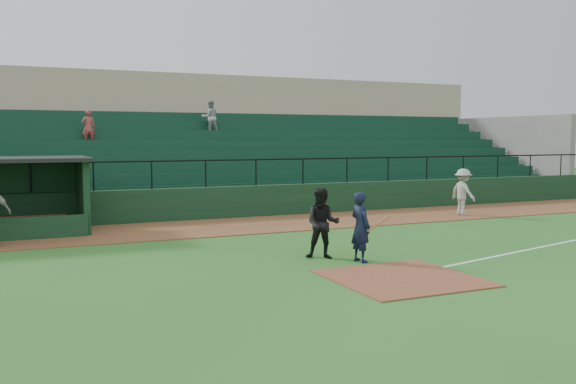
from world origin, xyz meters
name	(u,v)px	position (x,y,z in m)	size (l,w,h in m)	color
ground	(377,270)	(0.00, 0.00, 0.00)	(90.00, 90.00, 0.00)	#265E1E
warning_track	(252,225)	(0.00, 8.00, 0.01)	(40.00, 4.00, 0.03)	brown
home_plate_dirt	(402,278)	(0.00, -1.00, 0.01)	(3.00, 3.00, 0.03)	brown
stadium_structure	(187,153)	(0.00, 16.46, 2.30)	(38.00, 13.08, 6.40)	black
batter_at_plate	(361,227)	(0.12, 0.96, 0.86)	(1.04, 0.71, 1.73)	black
umpire	(323,223)	(-0.53, 1.71, 0.89)	(0.87, 0.67, 1.78)	black
runner	(463,192)	(8.46, 7.16, 0.93)	(1.16, 0.67, 1.80)	#ABA5A0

